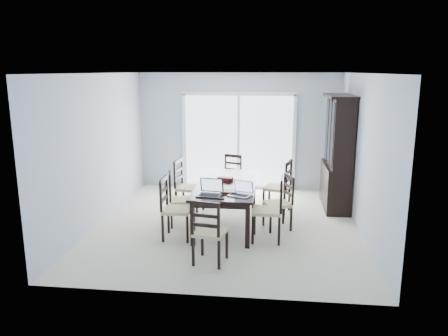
% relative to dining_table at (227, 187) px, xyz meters
% --- Properties ---
extents(floor, '(5.00, 5.00, 0.00)m').
position_rel_dining_table_xyz_m(floor, '(0.00, 0.00, -0.67)').
color(floor, beige).
rests_on(floor, ground).
extents(ceiling, '(5.00, 5.00, 0.00)m').
position_rel_dining_table_xyz_m(ceiling, '(0.00, 0.00, 1.93)').
color(ceiling, white).
rests_on(ceiling, back_wall).
extents(back_wall, '(4.50, 0.02, 2.60)m').
position_rel_dining_table_xyz_m(back_wall, '(0.00, 2.50, 0.63)').
color(back_wall, '#A4B2C4').
rests_on(back_wall, floor).
extents(wall_left, '(0.02, 5.00, 2.60)m').
position_rel_dining_table_xyz_m(wall_left, '(-2.25, 0.00, 0.63)').
color(wall_left, '#A4B2C4').
rests_on(wall_left, floor).
extents(wall_right, '(0.02, 5.00, 2.60)m').
position_rel_dining_table_xyz_m(wall_right, '(2.25, 0.00, 0.63)').
color(wall_right, '#A4B2C4').
rests_on(wall_right, floor).
extents(balcony, '(4.50, 2.00, 0.10)m').
position_rel_dining_table_xyz_m(balcony, '(0.00, 3.50, -0.72)').
color(balcony, gray).
rests_on(balcony, ground).
extents(railing, '(4.50, 0.06, 1.10)m').
position_rel_dining_table_xyz_m(railing, '(0.00, 4.50, -0.12)').
color(railing, '#99999E').
rests_on(railing, balcony).
extents(dining_table, '(1.00, 2.20, 0.75)m').
position_rel_dining_table_xyz_m(dining_table, '(0.00, 0.00, 0.00)').
color(dining_table, black).
rests_on(dining_table, floor).
extents(china_hutch, '(0.50, 1.38, 2.20)m').
position_rel_dining_table_xyz_m(china_hutch, '(2.02, 1.25, 0.40)').
color(china_hutch, black).
rests_on(china_hutch, floor).
extents(sliding_door, '(2.52, 0.05, 2.18)m').
position_rel_dining_table_xyz_m(sliding_door, '(0.00, 2.48, 0.41)').
color(sliding_door, silver).
rests_on(sliding_door, floor).
extents(chair_left_near, '(0.45, 0.44, 1.16)m').
position_rel_dining_table_xyz_m(chair_left_near, '(-0.82, -0.72, -0.06)').
color(chair_left_near, black).
rests_on(chair_left_near, floor).
extents(chair_left_mid, '(0.50, 0.49, 1.09)m').
position_rel_dining_table_xyz_m(chair_left_mid, '(-0.87, -0.11, -0.10)').
color(chair_left_mid, black).
rests_on(chair_left_mid, floor).
extents(chair_left_far, '(0.51, 0.50, 1.18)m').
position_rel_dining_table_xyz_m(chair_left_far, '(-0.87, 0.60, -0.05)').
color(chair_left_far, black).
rests_on(chair_left_far, floor).
extents(chair_right_near, '(0.47, 0.46, 1.19)m').
position_rel_dining_table_xyz_m(chair_right_near, '(0.80, -0.65, -0.04)').
color(chair_right_near, black).
rests_on(chair_right_near, floor).
extents(chair_right_mid, '(0.53, 0.52, 1.07)m').
position_rel_dining_table_xyz_m(chair_right_mid, '(0.96, -0.07, -0.11)').
color(chair_right_mid, black).
rests_on(chair_right_mid, floor).
extents(chair_right_far, '(0.55, 0.54, 1.17)m').
position_rel_dining_table_xyz_m(chair_right_far, '(0.96, 0.77, -0.05)').
color(chair_right_far, black).
rests_on(chair_right_far, floor).
extents(chair_end_near, '(0.48, 0.49, 1.10)m').
position_rel_dining_table_xyz_m(chair_end_near, '(-0.08, -1.66, -0.09)').
color(chair_end_near, black).
rests_on(chair_end_near, floor).
extents(chair_end_far, '(0.51, 0.52, 1.06)m').
position_rel_dining_table_xyz_m(chair_end_far, '(-0.09, 1.66, -0.11)').
color(chair_end_far, black).
rests_on(chair_end_far, floor).
extents(laptop_dark, '(0.40, 0.30, 0.26)m').
position_rel_dining_table_xyz_m(laptop_dark, '(-0.19, -0.82, 0.14)').
color(laptop_dark, black).
rests_on(laptop_dark, dining_table).
extents(laptop_silver, '(0.39, 0.33, 0.22)m').
position_rel_dining_table_xyz_m(laptop_silver, '(0.28, -0.76, 0.13)').
color(laptop_silver, '#B2B2B4').
rests_on(laptop_silver, dining_table).
extents(book_stack, '(0.26, 0.21, 0.04)m').
position_rel_dining_table_xyz_m(book_stack, '(0.09, -0.61, 0.10)').
color(book_stack, maroon).
rests_on(book_stack, dining_table).
extents(cell_phone, '(0.11, 0.05, 0.01)m').
position_rel_dining_table_xyz_m(cell_phone, '(0.01, -0.96, 0.08)').
color(cell_phone, black).
rests_on(cell_phone, dining_table).
extents(game_box, '(0.29, 0.20, 0.06)m').
position_rel_dining_table_xyz_m(game_box, '(-0.05, 0.16, 0.11)').
color(game_box, '#531013').
rests_on(game_box, dining_table).
extents(hot_tub, '(1.91, 1.75, 0.89)m').
position_rel_dining_table_xyz_m(hot_tub, '(-0.99, 3.67, -0.23)').
color(hot_tub, maroon).
rests_on(hot_tub, balcony).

